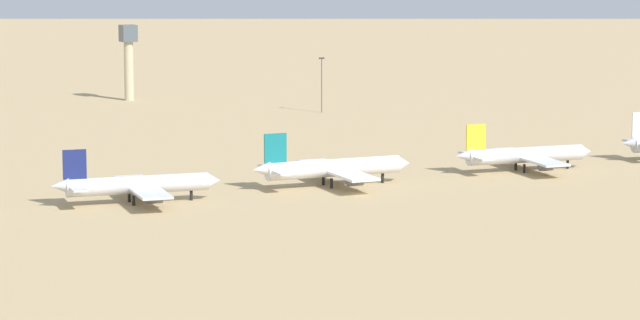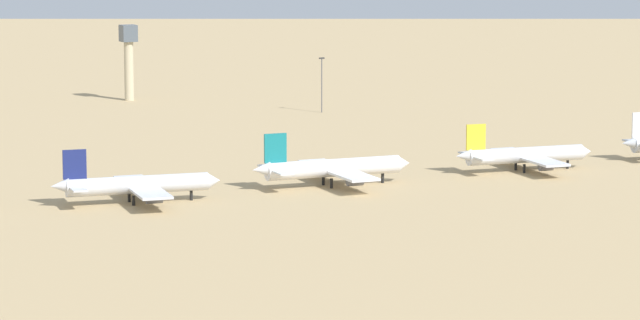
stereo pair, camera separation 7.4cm
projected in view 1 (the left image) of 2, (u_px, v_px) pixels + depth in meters
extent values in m
plane|color=tan|center=(359.00, 195.00, 364.40)|extent=(4000.00, 4000.00, 0.00)
cylinder|color=silver|center=(138.00, 185.00, 352.67)|extent=(31.79, 7.91, 3.94)
cone|color=silver|center=(214.00, 181.00, 358.04)|extent=(3.41, 4.09, 3.75)
cone|color=silver|center=(60.00, 186.00, 347.21)|extent=(4.34, 3.82, 3.35)
cube|color=navy|center=(75.00, 164.00, 347.58)|extent=(5.15, 1.14, 6.41)
cube|color=silver|center=(72.00, 183.00, 351.99)|extent=(3.98, 7.05, 0.35)
cube|color=silver|center=(78.00, 189.00, 344.59)|extent=(3.98, 7.05, 0.35)
cube|color=silver|center=(142.00, 187.00, 353.07)|extent=(10.64, 32.14, 0.55)
cylinder|color=slate|center=(140.00, 188.00, 360.51)|extent=(3.79, 2.60, 2.17)
cylinder|color=slate|center=(154.00, 199.00, 346.65)|extent=(3.79, 2.60, 2.17)
cylinder|color=black|center=(191.00, 195.00, 356.88)|extent=(0.69, 0.69, 2.17)
cylinder|color=black|center=(129.00, 197.00, 354.88)|extent=(0.69, 0.69, 2.17)
cylinder|color=black|center=(134.00, 201.00, 350.44)|extent=(0.69, 0.69, 2.17)
cylinder|color=white|center=(334.00, 168.00, 375.17)|extent=(33.31, 6.08, 4.14)
cone|color=white|center=(403.00, 163.00, 381.95)|extent=(3.33, 4.11, 3.93)
cone|color=white|center=(261.00, 170.00, 368.30)|extent=(4.34, 3.76, 3.52)
cube|color=#14727A|center=(275.00, 148.00, 368.91)|extent=(5.40, 0.83, 6.73)
cube|color=white|center=(269.00, 167.00, 373.44)|extent=(3.72, 7.22, 0.37)
cube|color=white|center=(282.00, 172.00, 365.87)|extent=(3.72, 7.22, 0.37)
cube|color=white|center=(338.00, 170.00, 375.65)|extent=(8.97, 33.48, 0.58)
cylinder|color=slate|center=(329.00, 171.00, 383.36)|extent=(3.85, 2.49, 2.28)
cylinder|color=slate|center=(355.00, 181.00, 369.16)|extent=(3.85, 2.49, 2.28)
cylinder|color=black|center=(383.00, 178.00, 380.39)|extent=(0.72, 0.72, 2.28)
cylinder|color=black|center=(323.00, 180.00, 377.33)|extent=(0.72, 0.72, 2.28)
cylinder|color=black|center=(332.00, 183.00, 372.79)|extent=(0.72, 0.72, 2.28)
cylinder|color=silver|center=(525.00, 155.00, 397.55)|extent=(31.20, 7.13, 3.87)
cone|color=silver|center=(586.00, 152.00, 403.15)|extent=(3.28, 3.96, 3.68)
cone|color=silver|center=(463.00, 156.00, 391.86)|extent=(4.20, 3.68, 3.29)
cube|color=yellow|center=(476.00, 137.00, 392.28)|extent=(5.05, 1.01, 6.29)
cube|color=silver|center=(469.00, 154.00, 396.59)|extent=(3.78, 6.87, 0.35)
cube|color=silver|center=(482.00, 158.00, 389.38)|extent=(3.78, 6.87, 0.35)
cube|color=silver|center=(529.00, 157.00, 397.96)|extent=(9.82, 31.48, 0.54)
cylinder|color=slate|center=(519.00, 158.00, 405.24)|extent=(3.69, 2.49, 2.13)
cylinder|color=slate|center=(546.00, 166.00, 391.72)|extent=(3.69, 2.49, 2.13)
cylinder|color=black|center=(568.00, 164.00, 401.91)|extent=(0.68, 0.68, 2.13)
cylinder|color=black|center=(516.00, 166.00, 399.67)|extent=(0.68, 0.68, 2.13)
cylinder|color=black|center=(524.00, 169.00, 395.35)|extent=(0.68, 0.68, 2.13)
cone|color=silver|center=(629.00, 143.00, 413.05)|extent=(4.44, 3.94, 3.38)
cube|color=silver|center=(633.00, 141.00, 417.83)|extent=(4.15, 7.16, 0.36)
cylinder|color=#C6B793|center=(129.00, 71.00, 551.27)|extent=(3.20, 3.20, 20.18)
cube|color=#4C5660|center=(128.00, 33.00, 549.35)|extent=(5.20, 5.20, 5.69)
cylinder|color=#59595E|center=(322.00, 86.00, 517.09)|extent=(0.36, 0.36, 17.25)
cube|color=#333333|center=(322.00, 58.00, 515.77)|extent=(1.80, 0.50, 0.50)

